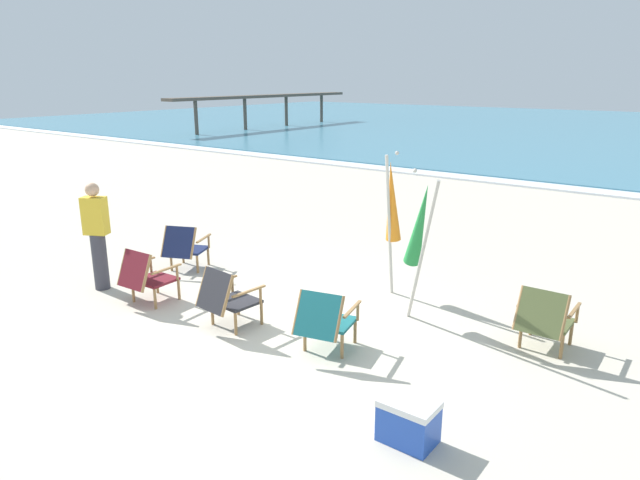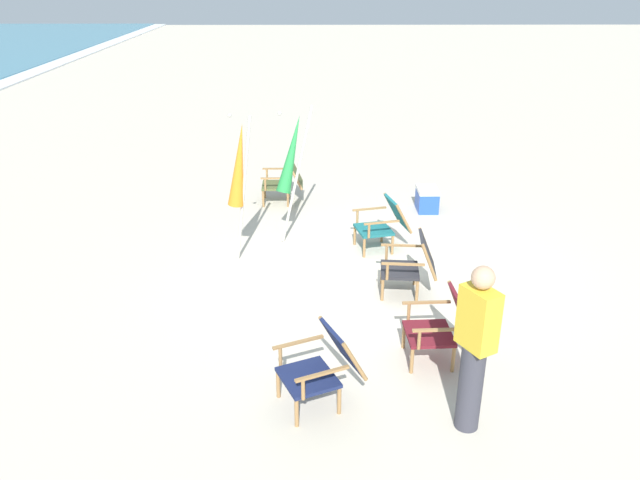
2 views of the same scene
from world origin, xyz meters
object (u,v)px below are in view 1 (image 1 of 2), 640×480
beach_chair_mid_center (185,246)px  person_near_chairs (97,235)px  beach_chair_back_right (146,275)px  beach_chair_far_center (325,319)px  beach_chair_front_right (227,297)px  cooler_box (408,421)px  umbrella_furled_green (420,226)px  beach_chair_front_left (545,318)px  umbrella_furled_orange (392,203)px

beach_chair_mid_center → person_near_chairs: 1.42m
beach_chair_back_right → beach_chair_far_center: size_ratio=0.94×
beach_chair_back_right → beach_chair_far_center: beach_chair_back_right is taller
beach_chair_mid_center → beach_chair_front_right: bearing=-27.9°
cooler_box → beach_chair_back_right: bearing=172.6°
beach_chair_far_center → person_near_chairs: person_near_chairs is taller
beach_chair_far_center → umbrella_furled_green: (0.45, 1.37, 0.89)m
beach_chair_back_right → beach_chair_mid_center: (-0.69, 1.27, -0.01)m
beach_chair_far_center → umbrella_furled_green: 1.69m
beach_chair_front_left → umbrella_furled_orange: umbrella_furled_orange is taller
umbrella_furled_orange → beach_chair_front_left: bearing=-11.9°
umbrella_furled_orange → umbrella_furled_green: bearing=-40.6°
umbrella_furled_green → person_near_chairs: bearing=-158.7°
beach_chair_back_right → beach_chair_mid_center: 1.45m
beach_chair_back_right → umbrella_furled_orange: umbrella_furled_orange is taller
umbrella_furled_orange → cooler_box: size_ratio=4.32×
beach_chair_front_left → cooler_box: (-0.42, -2.47, -0.23)m
beach_chair_front_left → beach_chair_mid_center: bearing=-173.8°
umbrella_furled_orange → umbrella_furled_green: umbrella_furled_orange is taller
beach_chair_far_center → umbrella_furled_orange: bearing=99.6°
beach_chair_back_right → beach_chair_far_center: 2.90m
cooler_box → beach_chair_far_center: bearing=150.2°
beach_chair_far_center → person_near_chairs: size_ratio=0.53×
beach_chair_back_right → umbrella_furled_green: 3.85m
beach_chair_front_right → umbrella_furled_orange: (1.05, 2.26, 0.95)m
umbrella_furled_green → beach_chair_front_right: bearing=-139.6°
person_near_chairs → beach_chair_back_right: bearing=1.6°
umbrella_furled_green → beach_chair_mid_center: bearing=-174.1°
beach_chair_back_right → beach_chair_mid_center: size_ratio=0.89×
beach_chair_front_right → beach_chair_back_right: same height
beach_chair_back_right → beach_chair_front_left: (4.89, 1.88, -0.00)m
umbrella_furled_green → beach_chair_back_right: bearing=-153.1°
umbrella_furled_green → person_near_chairs: (-4.41, -1.72, -0.47)m
beach_chair_far_center → umbrella_furled_green: bearing=71.7°
person_near_chairs → cooler_box: bearing=-5.7°
beach_chair_far_center → beach_chair_mid_center: bearing=165.1°
beach_chair_back_right → beach_chair_front_right: bearing=4.5°
person_near_chairs → beach_chair_mid_center: bearing=73.9°
beach_chair_front_right → cooler_box: size_ratio=1.65×
beach_chair_front_left → cooler_box: 2.51m
beach_chair_back_right → person_near_chairs: person_near_chairs is taller
beach_chair_front_left → umbrella_furled_orange: size_ratio=0.38×
beach_chair_far_center → cooler_box: 1.84m
umbrella_furled_orange → umbrella_furled_green: 1.06m
beach_chair_front_left → umbrella_furled_green: umbrella_furled_green is taller
beach_chair_far_center → beach_chair_front_right: bearing=-171.6°
beach_chair_front_right → umbrella_furled_green: umbrella_furled_green is taller
beach_chair_back_right → beach_chair_mid_center: bearing=118.5°
beach_chair_front_right → beach_chair_far_center: 1.41m
beach_chair_front_left → cooler_box: beach_chair_front_left is taller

